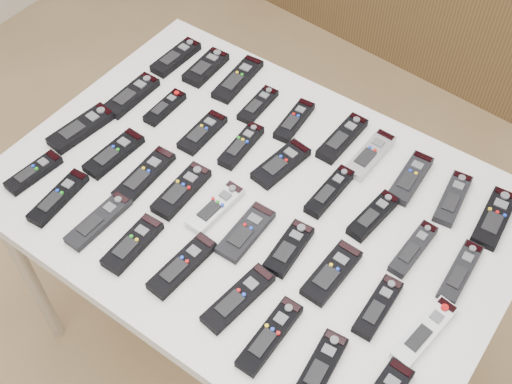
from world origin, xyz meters
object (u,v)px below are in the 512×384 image
Objects in this scene: remote_23 at (216,207)px; remote_6 at (370,155)px; table at (256,211)px; remote_29 at (34,173)px; remote_8 at (453,199)px; remote_20 at (114,154)px; remote_35 at (270,336)px; remote_10 at (132,95)px; remote_21 at (144,175)px; remote_34 at (238,298)px; remote_12 at (203,132)px; remote_26 at (332,273)px; remote_1 at (206,67)px; remote_4 at (294,121)px; remote_18 at (460,272)px; remote_28 at (425,332)px; remote_11 at (165,107)px; remote_24 at (246,232)px; remote_32 at (133,244)px; remote_19 at (81,128)px; remote_27 at (378,307)px; remote_2 at (238,79)px; remote_36 at (321,367)px; remote_0 at (176,57)px; remote_7 at (410,178)px; remote_3 at (258,105)px; remote_33 at (182,265)px; remote_22 at (182,191)px; remote_30 at (58,198)px; remote_17 at (413,249)px; remote_15 at (330,191)px; remote_16 at (373,216)px; remote_14 at (281,164)px; remote_9 at (494,218)px; remote_25 at (289,248)px; remote_31 at (99,221)px.

remote_6 is at bearing 62.05° from remote_23.
remote_29 is at bearing -151.40° from table.
remote_20 is (-0.78, -0.38, 0.00)m from remote_8.
remote_35 is at bearing 3.48° from remote_29.
remote_21 is (0.23, -0.20, -0.00)m from remote_10.
remote_34 is 1.00× the size of remote_35.
remote_12 and remote_26 have the same top height.
remote_1 reaches higher than table.
remote_4 is at bearing -7.62° from remote_1.
remote_18 is 0.90m from remote_20.
remote_11 is at bearing 175.67° from remote_28.
remote_24 is 0.99× the size of remote_26.
remote_19 is at bearing 150.15° from remote_32.
remote_10 is at bearing -161.42° from remote_6.
remote_27 is at bearing -56.26° from remote_6.
remote_36 reaches higher than remote_2.
remote_0 is at bearing 146.76° from remote_34.
remote_1 and remote_7 have the same top height.
remote_28 is (0.46, 0.01, 0.00)m from remote_24.
remote_28 reaches higher than remote_3.
remote_3 is 0.55m from remote_33.
remote_11 is at bearing 147.57° from remote_35.
remote_22 is at bearing 133.84° from remote_33.
remote_22 is at bearing 34.88° from remote_30.
remote_17 is at bearing 90.42° from remote_27.
remote_15 is 1.06× the size of remote_36.
remote_11 and remote_36 have the same top height.
remote_16 is (0.33, -0.16, 0.00)m from remote_4.
remote_21 is at bearing -41.28° from remote_10.
remote_33 is (0.48, -0.35, -0.00)m from remote_10.
remote_22 is (0.08, -0.19, 0.00)m from remote_12.
remote_14 is 0.43m from remote_32.
remote_36 is (0.51, 0.00, -0.00)m from remote_32.
remote_16 is 0.99× the size of remote_36.
table is 7.66× the size of remote_32.
remote_0 reaches higher than table.
remote_6 is 0.40m from remote_24.
remote_28 reaches higher than table.
remote_19 is at bearing -164.58° from remote_9.
remote_19 is at bearing -166.67° from remote_17.
remote_12 is 0.92× the size of remote_26.
remote_18 is at bearing 16.08° from remote_19.
remote_0 is 0.85m from remote_26.
remote_29 is (-0.65, -0.19, -0.00)m from remote_25.
remote_14 is (0.39, -0.18, -0.00)m from remote_1.
remote_33 reaches higher than remote_23.
remote_8 is 0.95× the size of remote_22.
remote_16 is (0.66, -0.19, 0.00)m from remote_1.
remote_26 is at bearing 22.32° from remote_31.
remote_15 is 0.67m from remote_30.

